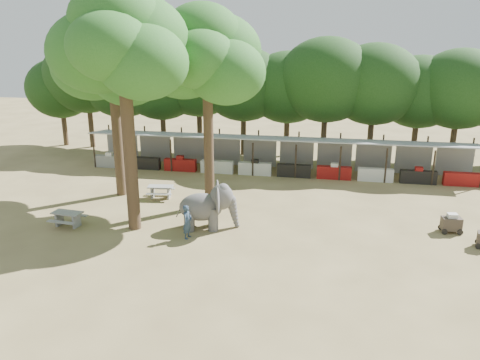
% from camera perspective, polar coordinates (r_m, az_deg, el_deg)
% --- Properties ---
extents(ground, '(100.00, 100.00, 0.00)m').
position_cam_1_polar(ground, '(21.69, 0.14, -9.04)').
color(ground, brown).
rests_on(ground, ground).
extents(vendor_stalls, '(28.00, 2.99, 2.80)m').
position_cam_1_polar(vendor_stalls, '(34.22, 4.40, 2.86)').
color(vendor_stalls, '#929599').
rests_on(vendor_stalls, ground).
extents(yard_tree_left, '(7.10, 6.90, 11.02)m').
position_cam_1_polar(yard_tree_left, '(29.27, -15.48, 13.84)').
color(yard_tree_left, '#332316').
rests_on(yard_tree_left, ground).
extents(yard_tree_center, '(7.10, 6.90, 12.04)m').
position_cam_1_polar(yard_tree_center, '(23.44, -14.28, 15.75)').
color(yard_tree_center, '#332316').
rests_on(yard_tree_center, ground).
extents(yard_tree_back, '(7.10, 6.90, 11.36)m').
position_cam_1_polar(yard_tree_back, '(26.23, -4.24, 14.83)').
color(yard_tree_back, '#332316').
rests_on(yard_tree_back, ground).
extents(backdrop_trees, '(46.46, 5.95, 8.33)m').
position_cam_1_polar(backdrop_trees, '(38.53, 5.43, 10.97)').
color(backdrop_trees, '#332316').
rests_on(backdrop_trees, ground).
extents(elephant, '(3.24, 2.39, 2.41)m').
position_cam_1_polar(elephant, '(24.12, -3.89, -3.20)').
color(elephant, '#494646').
rests_on(elephant, ground).
extents(handler, '(0.51, 0.68, 1.71)m').
position_cam_1_polar(handler, '(23.15, -6.44, -5.09)').
color(handler, '#26384C').
rests_on(handler, ground).
extents(picnic_table_near, '(1.68, 1.54, 0.78)m').
position_cam_1_polar(picnic_table_near, '(26.16, -20.27, -4.25)').
color(picnic_table_near, gray).
rests_on(picnic_table_near, ground).
extents(picnic_table_far, '(1.70, 1.57, 0.77)m').
position_cam_1_polar(picnic_table_far, '(29.21, -9.65, -1.22)').
color(picnic_table_far, gray).
rests_on(picnic_table_far, ground).
extents(cart_back, '(1.10, 0.78, 1.02)m').
position_cam_1_polar(cart_back, '(26.09, 24.36, -4.81)').
color(cart_back, '#352B24').
rests_on(cart_back, ground).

